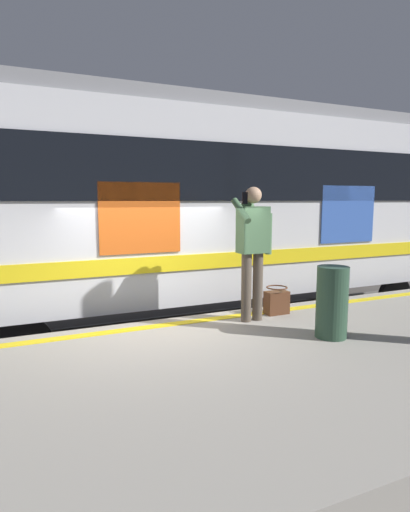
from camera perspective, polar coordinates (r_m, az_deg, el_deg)
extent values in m
plane|color=#4C4742|center=(6.29, -6.27, -16.90)|extent=(24.13, 24.13, 0.00)
cube|color=#9E998E|center=(4.48, 1.74, -20.80)|extent=(14.26, 3.83, 0.95)
cube|color=yellow|center=(5.68, -5.47, -9.32)|extent=(13.98, 0.16, 0.01)
cube|color=slate|center=(7.44, -9.51, -12.32)|extent=(18.54, 0.08, 0.16)
cube|color=slate|center=(8.76, -11.93, -9.27)|extent=(18.54, 0.08, 0.16)
cube|color=silver|center=(8.31, 1.44, 6.90)|extent=(11.13, 3.06, 3.09)
cube|color=gray|center=(8.46, 1.48, 18.26)|extent=(10.91, 2.82, 0.24)
cube|color=black|center=(6.96, 7.07, 11.15)|extent=(10.58, 0.03, 0.90)
cube|color=yellow|center=(7.02, 6.89, -0.27)|extent=(10.58, 0.03, 0.24)
cube|color=#3359B2|center=(8.13, 18.88, 5.38)|extent=(1.21, 0.02, 1.03)
cube|color=#D85919|center=(6.17, -8.73, 5.11)|extent=(1.21, 0.02, 1.03)
cylinder|color=black|center=(6.59, -23.60, -10.92)|extent=(0.84, 0.12, 0.84)
cylinder|color=black|center=(8.95, -23.81, -6.10)|extent=(0.84, 0.12, 0.84)
cylinder|color=black|center=(9.77, 24.33, -5.01)|extent=(0.84, 0.12, 0.84)
cylinder|color=black|center=(11.50, 15.18, -2.77)|extent=(0.84, 0.12, 0.84)
cylinder|color=brown|center=(5.84, 7.17, -4.12)|extent=(0.14, 0.14, 0.95)
cylinder|color=brown|center=(5.75, 5.64, -4.28)|extent=(0.14, 0.14, 0.95)
cube|color=#4C724C|center=(5.69, 6.53, 3.56)|extent=(0.40, 0.24, 0.62)
sphere|color=#4C724C|center=(5.82, 5.76, 6.54)|extent=(0.20, 0.20, 0.20)
sphere|color=tan|center=(5.68, 6.60, 8.22)|extent=(0.22, 0.22, 0.22)
cylinder|color=#4C724C|center=(5.83, 8.64, 3.00)|extent=(0.09, 0.09, 0.56)
cylinder|color=#4C724C|center=(5.49, 4.92, 6.18)|extent=(0.09, 0.42, 0.33)
cube|color=black|center=(5.41, 5.46, 7.84)|extent=(0.07, 0.02, 0.15)
cube|color=#59331E|center=(6.25, 9.70, -6.27)|extent=(0.34, 0.19, 0.33)
torus|color=#59331E|center=(6.20, 9.75, -4.23)|extent=(0.31, 0.31, 0.02)
cylinder|color=#2D4C38|center=(5.31, 16.87, -6.02)|extent=(0.38, 0.38, 0.87)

